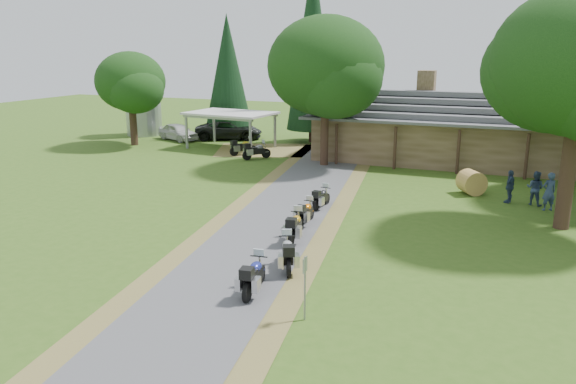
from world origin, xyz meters
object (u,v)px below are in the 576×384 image
at_px(car_white_sedan, 178,130).
at_px(hay_bale, 471,182).
at_px(car_dark_suv, 229,125).
at_px(motorcycle_row_d, 306,212).
at_px(motorcycle_row_e, 322,197).
at_px(lodge, 466,127).
at_px(motorcycle_carport_b, 257,150).
at_px(motorcycle_carport_a, 243,146).
at_px(carport, 231,130).
at_px(motorcycle_row_b, 288,252).
at_px(silo, 143,99).
at_px(motorcycle_row_a, 254,274).
at_px(motorcycle_row_c, 295,225).

distance_m(car_white_sedan, hay_bale, 26.87).
height_order(car_dark_suv, motorcycle_row_d, car_dark_suv).
height_order(motorcycle_row_d, motorcycle_row_e, motorcycle_row_d).
xyz_separation_m(lodge, motorcycle_row_e, (-5.54, -15.06, -1.87)).
xyz_separation_m(car_dark_suv, motorcycle_carport_b, (6.05, -7.31, -0.53)).
bearing_deg(motorcycle_row_e, motorcycle_carport_a, 45.82).
distance_m(lodge, motorcycle_carport_a, 16.00).
xyz_separation_m(carport, motorcycle_row_d, (12.34, -16.56, -0.83)).
height_order(lodge, motorcycle_row_b, lodge).
relative_size(carport, motorcycle_carport_a, 3.41).
bearing_deg(hay_bale, car_dark_suv, 150.53).
distance_m(motorcycle_row_b, motorcycle_carport_b, 20.77).
bearing_deg(silo, hay_bale, -21.06).
height_order(silo, hay_bale, silo).
height_order(motorcycle_row_b, motorcycle_row_d, motorcycle_row_b).
bearing_deg(motorcycle_carport_a, car_dark_suv, 73.45).
bearing_deg(motorcycle_row_d, motorcycle_row_e, 3.06).
xyz_separation_m(motorcycle_carport_b, hay_bale, (15.09, -4.64, -0.02)).
bearing_deg(carport, motorcycle_row_a, -54.95).
height_order(motorcycle_row_d, hay_bale, hay_bale).
bearing_deg(lodge, carport, -175.76).
height_order(lodge, carport, lodge).
distance_m(carport, motorcycle_row_c, 22.68).
height_order(lodge, motorcycle_row_e, lodge).
xyz_separation_m(silo, car_white_sedan, (4.54, -1.50, -2.32)).
relative_size(motorcycle_carport_a, motorcycle_carport_b, 0.98).
bearing_deg(hay_bale, motorcycle_carport_b, 162.92).
distance_m(motorcycle_row_d, motorcycle_row_e, 2.82).
relative_size(car_white_sedan, motorcycle_carport_a, 2.81).
bearing_deg(car_dark_suv, motorcycle_row_d, -167.92).
relative_size(lodge, car_dark_suv, 3.41).
height_order(lodge, motorcycle_row_d, lodge).
relative_size(motorcycle_row_a, hay_bale, 1.45).
height_order(silo, motorcycle_carport_b, silo).
bearing_deg(silo, motorcycle_row_b, -46.08).
bearing_deg(motorcycle_carport_a, motorcycle_row_e, -100.97).
bearing_deg(hay_bale, motorcycle_carport_a, 161.15).
bearing_deg(motorcycle_row_d, lodge, -17.36).
relative_size(silo, car_white_sedan, 1.19).
bearing_deg(hay_bale, lodge, 97.32).
xyz_separation_m(car_white_sedan, motorcycle_row_c, (18.75, -20.58, -0.23)).
xyz_separation_m(silo, car_dark_suv, (8.39, 0.57, -2.02)).
xyz_separation_m(motorcycle_row_b, motorcycle_row_d, (-1.20, 5.25, -0.06)).
relative_size(motorcycle_row_e, hay_bale, 1.29).
bearing_deg(silo, carport, -17.16).
relative_size(car_dark_suv, motorcycle_row_a, 3.30).
bearing_deg(lodge, motorcycle_carport_b, -161.04).
height_order(motorcycle_row_c, hay_bale, motorcycle_row_c).
height_order(carport, car_white_sedan, carport).
xyz_separation_m(motorcycle_row_b, hay_bale, (5.37, 13.71, -0.01)).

